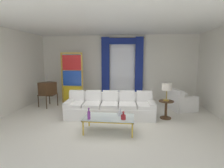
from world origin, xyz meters
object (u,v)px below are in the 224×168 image
coffee_table (109,118)px  round_side_table (166,108)px  bottle_crystal_tall (123,117)px  bottle_amber_squat (89,115)px  peacock_figurine (77,101)px  table_lamp_brass (167,88)px  stained_glass_divider (72,79)px  armchair_white (181,103)px  vintage_tv (47,89)px  bottle_blue_decanter (120,113)px  couch_white_long (110,108)px

coffee_table → round_side_table: (1.72, 1.27, -0.02)m
bottle_crystal_tall → bottle_amber_squat: size_ratio=0.71×
bottle_crystal_tall → bottle_amber_squat: (-0.88, -0.09, 0.05)m
peacock_figurine → table_lamp_brass: (3.34, -1.14, 0.81)m
stained_glass_divider → peacock_figurine: size_ratio=3.67×
coffee_table → bottle_crystal_tall: bottle_crystal_tall is taller
coffee_table → stained_glass_divider: size_ratio=0.61×
coffee_table → armchair_white: (2.47, 2.31, -0.09)m
bottle_crystal_tall → vintage_tv: (-3.19, 2.36, 0.25)m
bottle_crystal_tall → vintage_tv: size_ratio=0.16×
bottle_amber_squat → armchair_white: armchair_white is taller
bottle_amber_squat → stained_glass_divider: 3.49m
armchair_white → bottle_crystal_tall: bearing=-130.2°
peacock_figurine → vintage_tv: bearing=-171.0°
bottle_blue_decanter → armchair_white: armchair_white is taller
bottle_blue_decanter → round_side_table: bottle_blue_decanter is taller
coffee_table → vintage_tv: vintage_tv is taller
bottle_amber_squat → round_side_table: bearing=34.3°
stained_glass_divider → table_lamp_brass: (3.70, -1.60, -0.03)m
couch_white_long → peacock_figurine: 1.89m
coffee_table → vintage_tv: bearing=141.6°
peacock_figurine → round_side_table: bearing=-18.8°
bottle_amber_squat → vintage_tv: 3.38m
bottle_amber_squat → armchair_white: bearing=40.8°
couch_white_long → vintage_tv: 2.87m
round_side_table → vintage_tv: bearing=168.1°
couch_white_long → bottle_amber_squat: 1.55m
armchair_white → round_side_table: 1.29m
couch_white_long → table_lamp_brass: table_lamp_brass is taller
couch_white_long → stained_glass_divider: 2.57m
couch_white_long → table_lamp_brass: 1.98m
armchair_white → bottle_amber_squat: bearing=-139.2°
couch_white_long → round_side_table: 1.85m
bottle_crystal_tall → bottle_blue_decanter: bearing=109.5°
peacock_figurine → couch_white_long: bearing=-37.5°
coffee_table → vintage_tv: (-2.80, 2.22, 0.35)m
armchair_white → peacock_figurine: 4.09m
armchair_white → peacock_figurine: armchair_white is taller
bottle_amber_squat → table_lamp_brass: bearing=34.3°
bottle_crystal_tall → round_side_table: bearing=46.9°
coffee_table → peacock_figurine: bearing=124.1°
vintage_tv → peacock_figurine: bearing=9.0°
peacock_figurine → round_side_table: 3.53m
couch_white_long → stained_glass_divider: bearing=138.9°
bottle_amber_squat → round_side_table: bottle_amber_squat is taller
bottle_blue_decanter → couch_white_long: bearing=110.7°
vintage_tv → coffee_table: bearing=-38.4°
bottle_blue_decanter → table_lamp_brass: (1.42, 1.13, 0.55)m
peacock_figurine → bottle_blue_decanter: bearing=-49.8°
peacock_figurine → table_lamp_brass: size_ratio=1.05×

